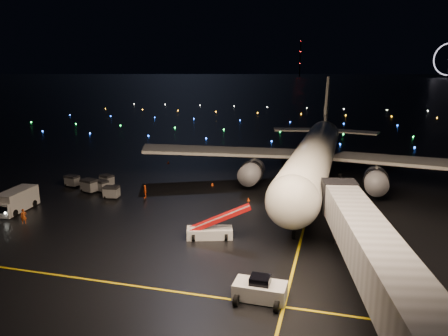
{
  "coord_description": "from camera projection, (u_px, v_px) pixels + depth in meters",
  "views": [
    {
      "loc": [
        15.33,
        -39.3,
        17.41
      ],
      "look_at": [
        1.45,
        12.0,
        5.0
      ],
      "focal_mm": 35.0,
      "sensor_mm": 36.0,
      "label": 1
    }
  ],
  "objects": [
    {
      "name": "ground",
      "position": [
        322.0,
        90.0,
        326.8
      ],
      "size": [
        2000.0,
        2000.0,
        0.0
      ],
      "primitive_type": "plane",
      "color": "black",
      "rests_on": "ground"
    },
    {
      "name": "lane_centre",
      "position": [
        310.0,
        206.0,
        55.85
      ],
      "size": [
        0.25,
        80.0,
        0.02
      ],
      "primitive_type": "cube",
      "color": "#DDBF0C",
      "rests_on": "ground"
    },
    {
      "name": "lane_cross",
      "position": [
        82.0,
        279.0,
        36.67
      ],
      "size": [
        60.0,
        0.25,
        0.02
      ],
      "primitive_type": "cube",
      "color": "#DDBF0C",
      "rests_on": "ground"
    },
    {
      "name": "airliner",
      "position": [
        317.0,
        133.0,
        65.41
      ],
      "size": [
        55.52,
        52.87,
        15.39
      ],
      "primitive_type": null,
      "rotation": [
        0.0,
        0.0,
        -0.02
      ],
      "color": "silver",
      "rests_on": "ground"
    },
    {
      "name": "pushback_tug",
      "position": [
        260.0,
        288.0,
        33.24
      ],
      "size": [
        4.02,
        2.17,
        1.9
      ],
      "primitive_type": "cube",
      "rotation": [
        0.0,
        0.0,
        -0.02
      ],
      "color": "silver",
      "rests_on": "ground"
    },
    {
      "name": "belt_loader",
      "position": [
        210.0,
        222.0,
        45.09
      ],
      "size": [
        7.16,
        3.89,
        3.35
      ],
      "primitive_type": null,
      "rotation": [
        0.0,
        0.0,
        0.31
      ],
      "color": "silver",
      "rests_on": "ground"
    },
    {
      "name": "service_truck",
      "position": [
        17.0,
        200.0,
        53.71
      ],
      "size": [
        2.9,
        7.45,
        2.68
      ],
      "primitive_type": "cube",
      "rotation": [
        0.0,
        0.0,
        0.08
      ],
      "color": "silver",
      "rests_on": "ground"
    },
    {
      "name": "crew_a",
      "position": [
        24.0,
        216.0,
        49.32
      ],
      "size": [
        0.74,
        0.73,
        1.72
      ],
      "primitive_type": "imported",
      "rotation": [
        0.0,
        0.0,
        0.74
      ],
      "color": "#F75D1A",
      "rests_on": "ground"
    },
    {
      "name": "crew_c",
      "position": [
        145.0,
        191.0,
        58.98
      ],
      "size": [
        0.75,
        1.15,
        1.82
      ],
      "primitive_type": "imported",
      "rotation": [
        0.0,
        0.0,
        -1.26
      ],
      "color": "#F75D1A",
      "rests_on": "ground"
    },
    {
      "name": "safety_cone_0",
      "position": [
        249.0,
        199.0,
        57.82
      ],
      "size": [
        0.55,
        0.55,
        0.48
      ],
      "primitive_type": "cone",
      "rotation": [
        0.0,
        0.0,
        -0.4
      ],
      "color": "#F54B0D",
      "rests_on": "ground"
    },
    {
      "name": "safety_cone_1",
      "position": [
        245.0,
        182.0,
        66.1
      ],
      "size": [
        0.53,
        0.53,
        0.5
      ],
      "primitive_type": "cone",
      "rotation": [
        0.0,
        0.0,
        0.23
      ],
      "color": "#F54B0D",
      "rests_on": "ground"
    },
    {
      "name": "safety_cone_2",
      "position": [
        212.0,
        184.0,
        65.17
      ],
      "size": [
        0.45,
        0.45,
        0.49
      ],
      "primitive_type": "cone",
      "rotation": [
        0.0,
        0.0,
        0.05
      ],
      "color": "#F54B0D",
      "rests_on": "ground"
    },
    {
      "name": "safety_cone_3",
      "position": [
        168.0,
        162.0,
        79.96
      ],
      "size": [
        0.5,
        0.5,
        0.48
      ],
      "primitive_type": "cone",
      "rotation": [
        0.0,
        0.0,
        -0.2
      ],
      "color": "#F54B0D",
      "rests_on": "ground"
    },
    {
      "name": "radio_mast",
      "position": [
        300.0,
        58.0,
        748.38
      ],
      "size": [
        1.8,
        1.8,
        64.0
      ],
      "primitive_type": "cylinder",
      "color": "black",
      "rests_on": "ground"
    },
    {
      "name": "taxiway_lights",
      "position": [
        294.0,
        120.0,
        144.4
      ],
      "size": [
        164.0,
        92.0,
        0.36
      ],
      "primitive_type": null,
      "color": "black",
      "rests_on": "ground"
    },
    {
      "name": "baggage_cart_0",
      "position": [
        111.0,
        192.0,
        58.88
      ],
      "size": [
        2.11,
        1.59,
        1.67
      ],
      "primitive_type": "cube",
      "rotation": [
        0.0,
        0.0,
        0.11
      ],
      "color": "gray",
      "rests_on": "ground"
    },
    {
      "name": "baggage_cart_1",
      "position": [
        102.0,
        186.0,
        62.13
      ],
      "size": [
        2.24,
        1.95,
        1.59
      ],
      "primitive_type": "cube",
      "rotation": [
        0.0,
        0.0,
        -0.41
      ],
      "color": "gray",
      "rests_on": "ground"
    },
    {
      "name": "baggage_cart_2",
      "position": [
        107.0,
        180.0,
        65.17
      ],
      "size": [
        2.21,
        1.85,
        1.61
      ],
      "primitive_type": "cube",
      "rotation": [
        0.0,
        0.0,
        -0.32
      ],
      "color": "gray",
      "rests_on": "ground"
    },
    {
      "name": "baggage_cart_3",
      "position": [
        89.0,
        186.0,
        61.72
      ],
      "size": [
        2.53,
        2.1,
        1.85
      ],
      "primitive_type": "cube",
      "rotation": [
        0.0,
        0.0,
        -0.3
      ],
      "color": "gray",
      "rests_on": "ground"
    },
    {
      "name": "baggage_cart_4",
      "position": [
        72.0,
        181.0,
        64.68
      ],
      "size": [
        2.12,
        1.64,
        1.64
      ],
      "primitive_type": "cube",
      "rotation": [
        0.0,
        0.0,
        -0.16
      ],
      "color": "gray",
      "rests_on": "ground"
    }
  ]
}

